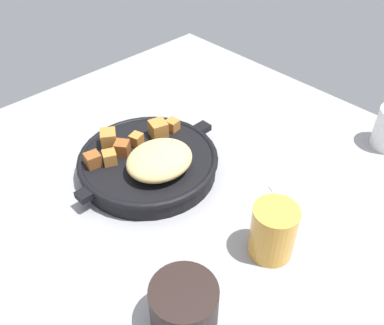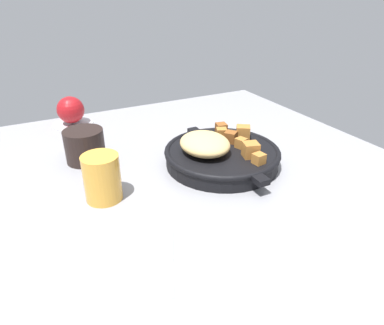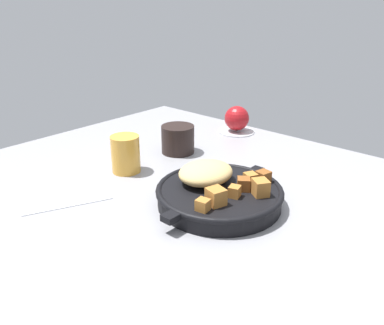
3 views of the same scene
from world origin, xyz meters
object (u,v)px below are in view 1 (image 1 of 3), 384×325
Objects in this scene: cast_iron_skillet at (150,161)px; butter_knife at (314,177)px; coffee_mug_dark at (184,307)px; juice_glass_amber at (273,231)px.

cast_iron_skillet is 29.11cm from butter_knife.
juice_glass_amber is (-16.91, 0.40, 0.72)cm from coffee_mug_dark.
cast_iron_skillet is 29.52cm from coffee_mug_dark.
coffee_mug_dark is at bearing -1.35° from juice_glass_amber.
cast_iron_skillet is 25.71cm from juice_glass_amber.
juice_glass_amber reaches higher than coffee_mug_dark.
butter_knife is (-19.86, 21.13, -2.49)cm from cast_iron_skillet.
juice_glass_amber is (-1.58, 25.61, 1.63)cm from cast_iron_skillet.
cast_iron_skillet is 1.69× the size of butter_knife.
juice_glass_amber is at bearing 178.65° from coffee_mug_dark.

